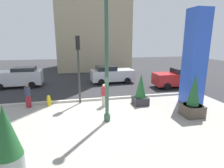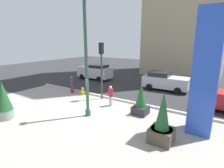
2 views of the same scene
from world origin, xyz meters
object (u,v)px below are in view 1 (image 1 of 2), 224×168
(potted_plant_near_left, at_px, (193,100))
(car_passing_lane, at_px, (18,77))
(potted_plant_curbside, at_px, (7,139))
(pedestrian_by_curb, at_px, (104,94))
(art_pillar_blue, at_px, (195,58))
(lamp_post, at_px, (107,56))
(pedestrian_on_sidewalk, at_px, (28,95))
(traffic_light_far_side, at_px, (78,59))
(fire_hydrant, at_px, (49,101))
(car_intersection, at_px, (111,74))
(car_curb_west, at_px, (177,78))
(potted_plant_by_pillar, at_px, (141,92))

(potted_plant_near_left, relative_size, car_passing_lane, 0.58)
(potted_plant_curbside, relative_size, pedestrian_by_curb, 1.57)
(art_pillar_blue, bearing_deg, lamp_post, -164.88)
(pedestrian_on_sidewalk, bearing_deg, traffic_light_far_side, 3.00)
(lamp_post, relative_size, traffic_light_far_side, 1.58)
(fire_hydrant, height_order, pedestrian_by_curb, pedestrian_by_curb)
(pedestrian_on_sidewalk, bearing_deg, car_intersection, 40.79)
(car_curb_west, bearing_deg, potted_plant_by_pillar, -143.07)
(art_pillar_blue, relative_size, potted_plant_by_pillar, 2.98)
(traffic_light_far_side, distance_m, pedestrian_on_sidewalk, 4.06)
(potted_plant_near_left, height_order, pedestrian_on_sidewalk, potted_plant_near_left)
(potted_plant_by_pillar, relative_size, traffic_light_far_side, 0.46)
(potted_plant_by_pillar, relative_size, car_intersection, 0.48)
(pedestrian_by_curb, bearing_deg, potted_plant_near_left, -29.47)
(lamp_post, distance_m, car_passing_lane, 11.76)
(lamp_post, relative_size, car_intersection, 1.66)
(potted_plant_curbside, bearing_deg, car_intersection, 63.42)
(pedestrian_by_curb, bearing_deg, potted_plant_by_pillar, -4.30)
(car_passing_lane, bearing_deg, potted_plant_curbside, -77.20)
(potted_plant_by_pillar, height_order, potted_plant_curbside, potted_plant_curbside)
(potted_plant_by_pillar, distance_m, pedestrian_on_sidewalk, 7.54)
(art_pillar_blue, distance_m, car_curb_west, 5.06)
(potted_plant_curbside, xyz_separation_m, fire_hydrant, (0.55, 6.47, -0.85))
(lamp_post, height_order, potted_plant_curbside, lamp_post)
(lamp_post, bearing_deg, car_intersection, 76.47)
(fire_hydrant, distance_m, car_intersection, 8.14)
(potted_plant_near_left, bearing_deg, potted_plant_by_pillar, 132.03)
(art_pillar_blue, bearing_deg, potted_plant_by_pillar, 173.73)
(car_passing_lane, bearing_deg, car_intersection, -0.79)
(potted_plant_curbside, bearing_deg, potted_plant_by_pillar, 38.58)
(potted_plant_by_pillar, distance_m, car_curb_west, 6.41)
(potted_plant_by_pillar, xyz_separation_m, potted_plant_near_left, (2.27, -2.52, 0.07))
(art_pillar_blue, distance_m, pedestrian_on_sidewalk, 11.46)
(potted_plant_curbside, xyz_separation_m, car_passing_lane, (-2.83, 12.46, -0.26))
(lamp_post, distance_m, fire_hydrant, 5.72)
(potted_plant_curbside, relative_size, car_passing_lane, 0.55)
(fire_hydrant, bearing_deg, car_curb_west, 13.72)
(car_intersection, height_order, car_curb_west, car_curb_west)
(potted_plant_by_pillar, xyz_separation_m, pedestrian_by_curb, (-2.53, 0.19, -0.08))
(potted_plant_by_pillar, distance_m, pedestrian_by_curb, 2.54)
(art_pillar_blue, height_order, potted_plant_curbside, art_pillar_blue)
(car_passing_lane, distance_m, car_curb_west, 15.06)
(potted_plant_by_pillar, height_order, car_passing_lane, potted_plant_by_pillar)
(lamp_post, distance_m, potted_plant_curbside, 5.67)
(potted_plant_near_left, bearing_deg, pedestrian_by_curb, 150.53)
(lamp_post, xyz_separation_m, car_intersection, (2.19, 9.09, -2.71))
(potted_plant_by_pillar, xyz_separation_m, pedestrian_on_sidewalk, (-7.48, 1.00, -0.04))
(potted_plant_by_pillar, height_order, pedestrian_by_curb, potted_plant_by_pillar)
(pedestrian_on_sidewalk, bearing_deg, potted_plant_by_pillar, -7.61)
(potted_plant_curbside, distance_m, pedestrian_on_sidewalk, 6.43)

